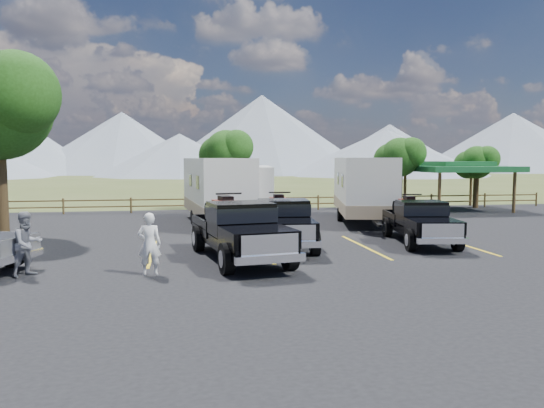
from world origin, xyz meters
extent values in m
plane|color=#415122|center=(0.00, 0.00, 0.00)|extent=(320.00, 320.00, 0.00)
cube|color=black|center=(0.00, 3.00, 0.02)|extent=(44.00, 34.00, 0.04)
cube|color=yellow|center=(-6.00, 4.00, 0.04)|extent=(0.12, 5.50, 0.01)
cube|color=yellow|center=(-2.00, 4.00, 0.04)|extent=(0.12, 5.50, 0.01)
cube|color=yellow|center=(2.00, 4.00, 0.04)|extent=(0.12, 5.50, 0.01)
cube|color=yellow|center=(6.00, 4.00, 0.04)|extent=(0.12, 5.50, 0.01)
cylinder|color=black|center=(-12.50, 9.00, 2.24)|extent=(0.48, 0.48, 4.48)
sphere|color=#1C4210|center=(-11.54, 8.20, 6.08)|extent=(3.52, 3.52, 3.52)
cylinder|color=black|center=(9.00, 17.00, 1.40)|extent=(0.39, 0.39, 2.80)
sphere|color=#1C4210|center=(9.00, 17.00, 3.50)|extent=(2.52, 2.52, 2.52)
sphere|color=#1C4210|center=(9.54, 16.55, 3.77)|extent=(1.98, 1.98, 1.98)
sphere|color=#1C4210|center=(8.50, 17.40, 3.32)|extent=(2.16, 2.16, 2.16)
cylinder|color=black|center=(15.00, 18.00, 1.26)|extent=(0.38, 0.38, 2.52)
sphere|color=#1C4210|center=(15.00, 18.00, 3.15)|extent=(2.24, 2.24, 2.24)
sphere|color=#1C4210|center=(15.48, 17.60, 3.39)|extent=(1.76, 1.76, 1.76)
sphere|color=#1C4210|center=(14.55, 18.35, 2.99)|extent=(1.92, 1.92, 1.92)
cylinder|color=black|center=(-2.00, 19.00, 1.54)|extent=(0.41, 0.41, 3.08)
sphere|color=#1C4210|center=(-2.00, 19.00, 3.85)|extent=(2.80, 2.80, 2.80)
sphere|color=#1C4210|center=(-1.40, 18.50, 4.15)|extent=(2.20, 2.20, 2.20)
sphere|color=#1C4210|center=(-2.56, 19.44, 3.65)|extent=(2.40, 2.40, 2.40)
cylinder|color=#503E22|center=(-12.00, 18.50, 0.50)|extent=(0.12, 0.12, 1.00)
cylinder|color=#503E22|center=(-8.00, 18.50, 0.50)|extent=(0.12, 0.12, 1.00)
cylinder|color=#503E22|center=(-4.00, 18.50, 0.50)|extent=(0.12, 0.12, 1.00)
cylinder|color=#503E22|center=(0.00, 18.50, 0.50)|extent=(0.12, 0.12, 1.00)
cylinder|color=#503E22|center=(4.00, 18.50, 0.50)|extent=(0.12, 0.12, 1.00)
cylinder|color=#503E22|center=(8.00, 18.50, 0.50)|extent=(0.12, 0.12, 1.00)
cylinder|color=#503E22|center=(12.00, 18.50, 0.50)|extent=(0.12, 0.12, 1.00)
cylinder|color=#503E22|center=(16.00, 18.50, 0.50)|extent=(0.12, 0.12, 1.00)
cylinder|color=#503E22|center=(20.00, 18.50, 0.50)|extent=(0.12, 0.12, 1.00)
cube|color=#503E22|center=(2.00, 18.50, 0.45)|extent=(36.00, 0.06, 0.08)
cube|color=#503E22|center=(2.00, 18.50, 0.85)|extent=(36.00, 0.06, 0.08)
cylinder|color=#503E22|center=(10.50, 14.50, 1.30)|extent=(0.20, 0.20, 2.60)
cylinder|color=#503E22|center=(10.50, 19.50, 1.30)|extent=(0.20, 0.20, 2.60)
cylinder|color=#503E22|center=(15.50, 14.50, 1.30)|extent=(0.20, 0.20, 2.60)
cylinder|color=#503E22|center=(15.50, 19.50, 1.30)|extent=(0.20, 0.20, 2.60)
cube|color=#19582B|center=(13.00, 17.00, 2.75)|extent=(6.20, 6.20, 0.35)
cube|color=#19582B|center=(13.00, 17.00, 3.05)|extent=(3.50, 3.50, 0.35)
cone|color=gray|center=(-18.00, 112.00, 7.00)|extent=(44.00, 44.00, 14.00)
cone|color=gray|center=(14.00, 108.00, 9.00)|extent=(52.00, 52.00, 18.00)
cone|color=gray|center=(48.00, 114.00, 6.00)|extent=(40.00, 40.00, 12.00)
cone|color=gray|center=(80.00, 110.00, 7.50)|extent=(50.00, 50.00, 15.00)
cone|color=gray|center=(-5.00, 87.00, 4.00)|extent=(32.00, 32.00, 8.00)
cone|color=gray|center=(35.00, 84.00, 4.50)|extent=(40.00, 40.00, 9.00)
cube|color=black|center=(-3.02, 2.24, 0.70)|extent=(2.90, 6.25, 0.38)
cube|color=black|center=(-2.69, 0.24, 1.09)|extent=(2.31, 2.20, 0.53)
cube|color=black|center=(-3.00, 2.12, 1.46)|extent=(2.23, 1.95, 1.05)
cube|color=black|center=(-3.00, 2.12, 1.62)|extent=(2.28, 2.02, 0.47)
cube|color=black|center=(-3.33, 4.11, 0.99)|extent=(2.41, 2.83, 0.58)
cube|color=white|center=(-2.51, -0.82, 1.04)|extent=(1.68, 0.36, 0.58)
cube|color=white|center=(-2.50, -0.88, 0.64)|extent=(2.07, 0.53, 0.23)
cube|color=white|center=(-3.54, 5.36, 0.64)|extent=(2.07, 0.51, 0.23)
cylinder|color=black|center=(-3.65, 0.02, 0.51)|extent=(0.47, 0.99, 0.95)
cylinder|color=black|center=(-1.70, 0.34, 0.51)|extent=(0.47, 0.99, 0.95)
cylinder|color=black|center=(-4.34, 4.14, 0.51)|extent=(0.47, 0.99, 0.95)
cylinder|color=black|center=(-2.38, 4.46, 0.51)|extent=(0.47, 0.99, 0.95)
cube|color=maroon|center=(-3.33, 4.11, 1.71)|extent=(0.95, 1.47, 0.37)
cube|color=black|center=(-3.33, 4.11, 1.97)|extent=(0.55, 0.85, 0.19)
cube|color=maroon|center=(-3.23, 3.54, 1.81)|extent=(0.89, 0.50, 0.23)
cylinder|color=black|center=(-3.25, 3.65, 2.18)|extent=(0.95, 0.22, 0.06)
cylinder|color=black|center=(-3.70, 3.46, 1.50)|extent=(0.37, 0.63, 0.59)
cylinder|color=black|center=(-2.77, 3.62, 1.50)|extent=(0.37, 0.63, 0.59)
cylinder|color=black|center=(-3.89, 4.61, 1.50)|extent=(0.37, 0.63, 0.59)
cylinder|color=black|center=(-2.96, 4.76, 1.50)|extent=(0.37, 0.63, 0.59)
cube|color=black|center=(-1.08, 4.60, 0.66)|extent=(2.33, 5.79, 0.36)
cube|color=black|center=(-1.26, 2.70, 1.03)|extent=(2.06, 1.95, 0.50)
cube|color=black|center=(-1.09, 4.48, 1.38)|extent=(1.99, 1.71, 0.99)
cube|color=black|center=(-1.09, 4.48, 1.53)|extent=(2.04, 1.77, 0.45)
cube|color=black|center=(-0.92, 6.38, 0.94)|extent=(2.11, 2.54, 0.54)
cube|color=white|center=(-1.35, 1.70, 0.98)|extent=(1.59, 0.22, 0.54)
cube|color=white|center=(-1.35, 1.64, 0.60)|extent=(1.95, 0.35, 0.22)
cube|color=white|center=(-0.81, 7.56, 0.60)|extent=(1.95, 0.33, 0.22)
cylinder|color=black|center=(-2.19, 2.73, 0.49)|extent=(0.38, 0.92, 0.89)
cylinder|color=black|center=(-0.33, 2.56, 0.49)|extent=(0.38, 0.92, 0.89)
cylinder|color=black|center=(-1.83, 6.64, 0.49)|extent=(0.38, 0.92, 0.89)
cylinder|color=black|center=(0.02, 6.47, 0.49)|extent=(0.38, 0.92, 0.89)
cube|color=maroon|center=(-0.92, 6.38, 1.61)|extent=(0.81, 1.35, 0.35)
cube|color=black|center=(-0.92, 6.38, 1.85)|extent=(0.46, 0.78, 0.18)
cube|color=maroon|center=(-0.97, 5.83, 1.70)|extent=(0.82, 0.42, 0.22)
cylinder|color=black|center=(-0.96, 5.93, 2.05)|extent=(0.89, 0.14, 0.06)
cylinder|color=black|center=(-1.42, 5.87, 1.41)|extent=(0.31, 0.58, 0.55)
cylinder|color=black|center=(-0.53, 5.79, 1.41)|extent=(0.31, 0.58, 0.55)
cylinder|color=black|center=(-1.32, 6.96, 1.41)|extent=(0.31, 0.58, 0.55)
cylinder|color=black|center=(-0.43, 6.88, 1.41)|extent=(0.31, 0.58, 0.55)
cube|color=black|center=(4.48, 4.46, 0.62)|extent=(2.50, 5.47, 0.33)
cube|color=black|center=(4.21, 2.70, 0.96)|extent=(2.01, 1.92, 0.46)
cube|color=black|center=(4.47, 4.35, 1.29)|extent=(1.94, 1.70, 0.92)
cube|color=black|center=(4.47, 4.35, 1.43)|extent=(1.99, 1.76, 0.42)
cube|color=black|center=(4.74, 6.10, 0.88)|extent=(2.10, 2.47, 0.51)
cube|color=white|center=(4.06, 1.77, 0.92)|extent=(1.47, 0.30, 0.51)
cube|color=white|center=(4.05, 1.71, 0.57)|extent=(1.82, 0.45, 0.20)
cube|color=white|center=(4.92, 7.20, 0.57)|extent=(1.81, 0.43, 0.20)
cylinder|color=black|center=(3.34, 2.78, 0.46)|extent=(0.40, 0.87, 0.83)
cylinder|color=black|center=(5.06, 2.51, 0.46)|extent=(0.40, 0.87, 0.83)
cylinder|color=black|center=(3.91, 6.40, 0.46)|extent=(0.40, 0.87, 0.83)
cylinder|color=black|center=(5.63, 6.13, 0.46)|extent=(0.40, 0.87, 0.83)
cube|color=maroon|center=(4.74, 6.10, 1.50)|extent=(0.83, 1.29, 0.32)
cube|color=black|center=(4.74, 6.10, 1.73)|extent=(0.47, 0.74, 0.17)
cube|color=maroon|center=(4.66, 5.60, 1.59)|extent=(0.78, 0.44, 0.20)
cylinder|color=black|center=(4.68, 5.69, 1.92)|extent=(0.83, 0.18, 0.06)
cylinder|color=black|center=(4.25, 5.66, 1.32)|extent=(0.32, 0.55, 0.52)
cylinder|color=black|center=(5.07, 5.53, 1.32)|extent=(0.32, 0.55, 0.52)
cylinder|color=black|center=(4.41, 6.67, 1.32)|extent=(0.32, 0.55, 0.52)
cylinder|color=black|center=(5.23, 6.54, 1.32)|extent=(0.32, 0.55, 0.52)
cube|color=white|center=(-3.10, 12.03, 2.03)|extent=(3.30, 8.06, 2.82)
cube|color=gray|center=(-3.10, 12.03, 0.93)|extent=(3.33, 8.10, 0.63)
cube|color=black|center=(-4.16, 9.95, 2.31)|extent=(0.12, 0.94, 0.63)
cube|color=black|center=(-1.64, 10.21, 2.31)|extent=(0.12, 0.94, 0.63)
cylinder|color=black|center=(-4.30, 12.22, 0.41)|extent=(0.33, 0.75, 0.73)
cylinder|color=black|center=(-1.96, 12.46, 0.41)|extent=(0.33, 0.75, 0.73)
cube|color=black|center=(-2.60, 7.20, 0.56)|extent=(0.32, 1.88, 0.10)
cube|color=white|center=(-1.32, 12.59, 1.78)|extent=(2.99, 7.08, 2.47)
cube|color=gray|center=(-1.32, 12.59, 0.82)|extent=(3.02, 7.12, 0.55)
cube|color=black|center=(-2.63, 11.01, 2.03)|extent=(0.12, 0.82, 0.55)
cube|color=black|center=(-0.42, 10.75, 2.03)|extent=(0.12, 0.82, 0.55)
cylinder|color=black|center=(-2.32, 12.98, 0.36)|extent=(0.30, 0.66, 0.64)
cylinder|color=black|center=(-0.26, 12.74, 0.36)|extent=(0.30, 0.66, 0.64)
cube|color=black|center=(-1.83, 8.36, 0.50)|extent=(0.30, 1.65, 0.09)
cube|color=white|center=(4.64, 11.65, 2.04)|extent=(4.20, 8.27, 2.85)
cube|color=gray|center=(4.64, 11.65, 0.94)|extent=(4.23, 8.31, 0.63)
cube|color=black|center=(2.96, 10.00, 2.33)|extent=(0.23, 0.93, 0.63)
cube|color=black|center=(5.46, 9.44, 2.33)|extent=(0.23, 0.93, 0.63)
cylinder|color=black|center=(3.55, 12.21, 0.41)|extent=(0.42, 0.78, 0.74)
cylinder|color=black|center=(5.87, 11.69, 0.41)|extent=(0.42, 0.78, 0.74)
cube|color=black|center=(3.57, 6.86, 0.57)|extent=(0.54, 1.88, 0.11)
cube|color=white|center=(-9.58, 1.08, 0.58)|extent=(0.78, 1.80, 0.21)
cylinder|color=black|center=(-10.18, 2.26, 0.47)|extent=(0.90, 0.56, 0.86)
imported|color=white|center=(-5.87, 0.36, 0.96)|extent=(0.69, 0.46, 1.84)
imported|color=slate|center=(-9.35, 0.87, 0.98)|extent=(1.14, 1.16, 1.88)
camera|label=1|loc=(-4.96, -15.28, 3.46)|focal=35.00mm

